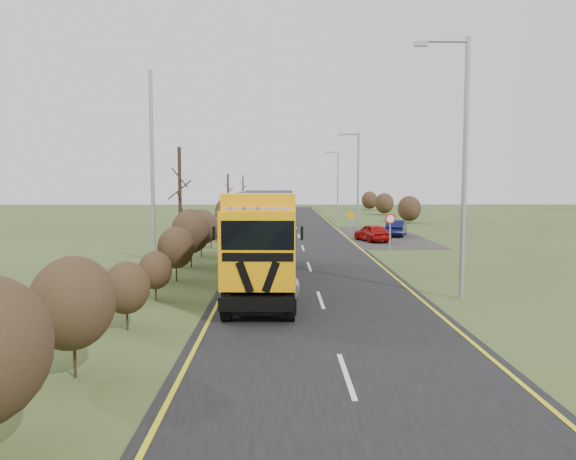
# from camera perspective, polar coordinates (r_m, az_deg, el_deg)

# --- Properties ---
(ground) EXTENTS (160.00, 160.00, 0.00)m
(ground) POSITION_cam_1_polar(r_m,az_deg,el_deg) (24.65, 2.65, -5.20)
(ground) COLOR #3D4C20
(ground) RESTS_ON ground
(road) EXTENTS (8.00, 120.00, 0.02)m
(road) POSITION_cam_1_polar(r_m,az_deg,el_deg) (34.53, 1.65, -2.25)
(road) COLOR black
(road) RESTS_ON ground
(layby) EXTENTS (6.00, 18.00, 0.02)m
(layby) POSITION_cam_1_polar(r_m,az_deg,el_deg) (45.14, 9.37, -0.60)
(layby) COLOR #2F2C2A
(layby) RESTS_ON ground
(lane_markings) EXTENTS (7.52, 116.00, 0.01)m
(lane_markings) POSITION_cam_1_polar(r_m,az_deg,el_deg) (34.22, 1.67, -2.28)
(lane_markings) COLOR gold
(lane_markings) RESTS_ON road
(hedgerow) EXTENTS (2.24, 102.04, 6.05)m
(hedgerow) POSITION_cam_1_polar(r_m,az_deg,el_deg) (32.55, -8.79, 0.10)
(hedgerow) COLOR #302315
(hedgerow) RESTS_ON ground
(lorry) EXTENTS (2.77, 14.27, 3.96)m
(lorry) POSITION_cam_1_polar(r_m,az_deg,el_deg) (23.76, -2.44, -0.11)
(lorry) COLOR black
(lorry) RESTS_ON ground
(car_red_hatchback) EXTENTS (2.50, 4.00, 1.27)m
(car_red_hatchback) POSITION_cam_1_polar(r_m,az_deg,el_deg) (40.97, 8.54, -0.28)
(car_red_hatchback) COLOR #9B0907
(car_red_hatchback) RESTS_ON ground
(car_blue_sedan) EXTENTS (2.44, 4.10, 1.28)m
(car_blue_sedan) POSITION_cam_1_polar(r_m,az_deg,el_deg) (45.27, 10.96, 0.19)
(car_blue_sedan) COLOR #090D33
(car_blue_sedan) RESTS_ON ground
(streetlight_near) EXTENTS (2.01, 0.19, 9.49)m
(streetlight_near) POSITION_cam_1_polar(r_m,az_deg,el_deg) (21.45, 17.21, 7.12)
(streetlight_near) COLOR #96989B
(streetlight_near) RESTS_ON ground
(streetlight_mid) EXTENTS (1.73, 0.18, 8.10)m
(streetlight_mid) POSITION_cam_1_polar(r_m,az_deg,el_deg) (44.10, 7.02, 5.06)
(streetlight_mid) COLOR #96989B
(streetlight_mid) RESTS_ON ground
(streetlight_far) EXTENTS (1.73, 0.18, 8.10)m
(streetlight_far) POSITION_cam_1_polar(r_m,az_deg,el_deg) (70.97, 5.02, 5.04)
(streetlight_far) COLOR #96989B
(streetlight_far) RESTS_ON ground
(left_pole) EXTENTS (0.16, 0.16, 8.88)m
(left_pole) POSITION_cam_1_polar(r_m,az_deg,el_deg) (23.97, -13.60, 5.04)
(left_pole) COLOR #96989B
(left_pole) RESTS_ON ground
(speed_sign) EXTENTS (0.65, 0.10, 2.34)m
(speed_sign) POSITION_cam_1_polar(r_m,az_deg,el_deg) (35.57, 10.34, 0.53)
(speed_sign) COLOR #96989B
(speed_sign) RESTS_ON ground
(warning_board) EXTENTS (0.78, 0.11, 2.05)m
(warning_board) POSITION_cam_1_polar(r_m,az_deg,el_deg) (45.48, 6.36, 1.06)
(warning_board) COLOR #96989B
(warning_board) RESTS_ON ground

